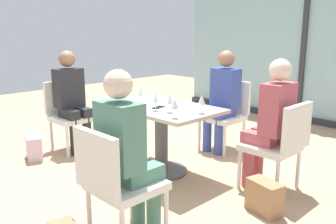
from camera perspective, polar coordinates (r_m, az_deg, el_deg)
name	(u,v)px	position (r m, az deg, el deg)	size (l,w,h in m)	color
ground_plane	(161,171)	(4.00, -1.04, -9.34)	(12.00, 12.00, 0.00)	tan
window_wall_backdrop	(304,48)	(6.34, 20.67, 9.41)	(4.70, 0.10, 2.70)	#92B7BC
dining_table_main	(161,125)	(3.83, -1.07, -2.04)	(1.23, 0.77, 0.73)	#BCB29E
chair_side_end	(68,111)	(4.77, -15.43, 0.15)	(0.50, 0.46, 0.87)	silver
chair_far_right	(280,142)	(3.53, 17.25, -4.48)	(0.50, 0.46, 0.87)	silver
chair_front_right	(115,179)	(2.59, -8.29, -10.46)	(0.46, 0.50, 0.87)	silver
chair_near_window	(227,111)	(4.68, 9.26, 0.21)	(0.46, 0.51, 0.87)	silver
person_side_end	(72,96)	(4.64, -14.92, 2.39)	(0.39, 0.34, 1.26)	#28282D
person_far_right	(271,118)	(3.52, 15.92, -0.97)	(0.39, 0.34, 1.26)	#B24C56
person_front_right	(127,148)	(2.58, -6.47, -5.67)	(0.34, 0.39, 1.26)	#4C7F6B
person_near_window	(222,96)	(4.56, 8.53, 2.49)	(0.34, 0.39, 1.26)	#384C9E
wine_glass_0	(114,91)	(3.99, -8.55, 3.36)	(0.07, 0.07, 0.18)	silver
wine_glass_1	(141,92)	(3.85, -4.34, 3.13)	(0.07, 0.07, 0.18)	silver
wine_glass_2	(175,104)	(3.24, 1.11, 1.27)	(0.07, 0.07, 0.18)	silver
wine_glass_3	(156,98)	(3.53, -1.97, 2.26)	(0.07, 0.07, 0.18)	silver
wine_glass_4	(170,99)	(3.46, 0.30, 2.03)	(0.07, 0.07, 0.18)	silver
wine_glass_5	(202,100)	(3.44, 5.32, 1.90)	(0.07, 0.07, 0.18)	silver
coffee_cup	(123,99)	(3.96, -7.07, 2.05)	(0.08, 0.08, 0.09)	white
cell_phone_on_table	(158,107)	(3.70, -1.55, 0.75)	(0.07, 0.14, 0.01)	black
handbag_0	(34,147)	(4.61, -20.36, -5.25)	(0.30, 0.16, 0.28)	beige
handbag_1	(264,197)	(3.22, 14.88, -12.84)	(0.30, 0.16, 0.28)	#A3704C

